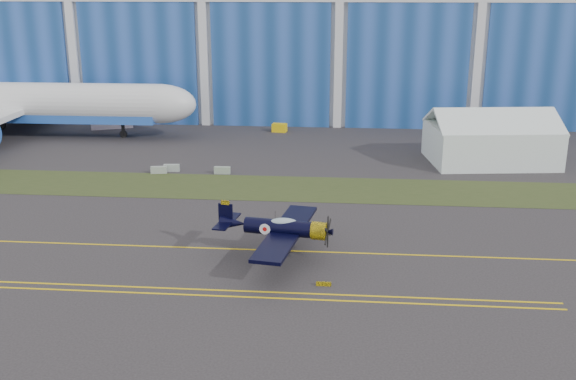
# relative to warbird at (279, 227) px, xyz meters

# --- Properties ---
(ground) EXTENTS (260.00, 260.00, 0.00)m
(ground) POSITION_rel_warbird_xyz_m (-17.91, 6.67, -2.83)
(ground) COLOR #343133
(ground) RESTS_ON ground
(grass_median) EXTENTS (260.00, 10.00, 0.02)m
(grass_median) POSITION_rel_warbird_xyz_m (-17.91, 20.67, -2.81)
(grass_median) COLOR #475128
(grass_median) RESTS_ON ground
(hangar) EXTENTS (220.00, 45.70, 30.00)m
(hangar) POSITION_rel_warbird_xyz_m (-17.91, 78.45, 12.13)
(hangar) COLOR silver
(hangar) RESTS_ON ground
(taxiway_centreline) EXTENTS (200.00, 0.20, 0.02)m
(taxiway_centreline) POSITION_rel_warbird_xyz_m (-17.91, 1.67, -2.82)
(taxiway_centreline) COLOR yellow
(taxiway_centreline) RESTS_ON ground
(edge_line_near) EXTENTS (80.00, 0.20, 0.02)m
(edge_line_near) POSITION_rel_warbird_xyz_m (-17.91, -7.83, -2.82)
(edge_line_near) COLOR yellow
(edge_line_near) RESTS_ON ground
(edge_line_far) EXTENTS (80.00, 0.20, 0.02)m
(edge_line_far) POSITION_rel_warbird_xyz_m (-17.91, -6.83, -2.82)
(edge_line_far) COLOR yellow
(edge_line_far) RESTS_ON ground
(guard_board_right) EXTENTS (1.20, 0.15, 0.35)m
(guard_board_right) POSITION_rel_warbird_xyz_m (4.09, -5.33, -2.66)
(guard_board_right) COLOR yellow
(guard_board_right) RESTS_ON ground
(warbird) EXTENTS (13.35, 15.31, 4.07)m
(warbird) POSITION_rel_warbird_xyz_m (0.00, 0.00, 0.00)
(warbird) COLOR black
(warbird) RESTS_ON ground
(tent) EXTENTS (17.25, 13.54, 7.41)m
(tent) POSITION_rel_warbird_xyz_m (24.73, 34.98, 0.87)
(tent) COLOR white
(tent) RESTS_ON ground
(shipping_container) EXTENTS (7.14, 4.93, 2.87)m
(shipping_container) POSITION_rel_warbird_xyz_m (-32.98, 52.26, -1.40)
(shipping_container) COLOR white
(shipping_container) RESTS_ON ground
(tug) EXTENTS (2.46, 1.74, 1.33)m
(tug) POSITION_rel_warbird_xyz_m (-5.08, 51.49, -2.17)
(tug) COLOR yellow
(tug) RESTS_ON ground
(barrier_a) EXTENTS (2.07, 0.91, 0.90)m
(barrier_a) POSITION_rel_warbird_xyz_m (-17.76, 25.68, -2.38)
(barrier_a) COLOR #919C92
(barrier_a) RESTS_ON ground
(barrier_b) EXTENTS (2.05, 0.80, 0.90)m
(barrier_b) POSITION_rel_warbird_xyz_m (-16.41, 26.78, -2.38)
(barrier_b) COLOR #939F98
(barrier_b) RESTS_ON ground
(barrier_c) EXTENTS (2.01, 0.63, 0.90)m
(barrier_c) POSITION_rel_warbird_xyz_m (-9.79, 26.22, -2.38)
(barrier_c) COLOR gray
(barrier_c) RESTS_ON ground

